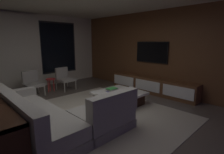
% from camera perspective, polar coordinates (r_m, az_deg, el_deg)
% --- Properties ---
extents(floor, '(9.20, 9.20, 0.00)m').
position_cam_1_polar(floor, '(4.15, -8.58, -12.98)').
color(floor, '#564C44').
extents(back_wall_with_window, '(6.60, 0.30, 2.70)m').
position_cam_1_polar(back_wall_with_window, '(7.05, -26.96, 7.31)').
color(back_wall_with_window, beige).
rests_on(back_wall_with_window, floor).
extents(media_wall, '(0.12, 7.80, 2.70)m').
position_cam_1_polar(media_wall, '(6.09, 15.28, 7.73)').
color(media_wall, brown).
rests_on(media_wall, floor).
extents(area_rug, '(3.20, 3.80, 0.01)m').
position_cam_1_polar(area_rug, '(4.27, -3.89, -12.05)').
color(area_rug, '#ADA391').
rests_on(area_rug, floor).
extents(sectional_couch, '(1.98, 2.50, 0.82)m').
position_cam_1_polar(sectional_couch, '(3.61, -18.75, -12.35)').
color(sectional_couch, gray).
rests_on(sectional_couch, floor).
extents(coffee_table, '(1.16, 1.16, 0.36)m').
position_cam_1_polar(coffee_table, '(4.84, 2.36, -6.83)').
color(coffee_table, black).
rests_on(coffee_table, floor).
extents(book_stack_on_coffee_table, '(0.30, 0.24, 0.09)m').
position_cam_1_polar(book_stack_on_coffee_table, '(4.83, 0.01, -4.14)').
color(book_stack_on_coffee_table, '#7567AA').
rests_on(book_stack_on_coffee_table, coffee_table).
extents(accent_chair_near_window, '(0.59, 0.61, 0.78)m').
position_cam_1_polar(accent_chair_near_window, '(6.54, -15.24, -0.13)').
color(accent_chair_near_window, '#B2ADA0').
rests_on(accent_chair_near_window, floor).
extents(accent_chair_by_curtain, '(0.55, 0.57, 0.78)m').
position_cam_1_polar(accent_chair_by_curtain, '(6.16, -24.51, -1.48)').
color(accent_chair_by_curtain, '#B2ADA0').
rests_on(accent_chair_by_curtain, floor).
extents(side_stool, '(0.32, 0.32, 0.46)m').
position_cam_1_polar(side_stool, '(6.36, -19.32, -1.26)').
color(side_stool, red).
rests_on(side_stool, floor).
extents(media_console, '(0.46, 3.10, 0.52)m').
position_cam_1_polar(media_console, '(6.04, 12.90, -2.75)').
color(media_console, brown).
rests_on(media_console, floor).
extents(mounted_tv, '(0.05, 1.21, 0.70)m').
position_cam_1_polar(mounted_tv, '(6.13, 12.73, 7.87)').
color(mounted_tv, black).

